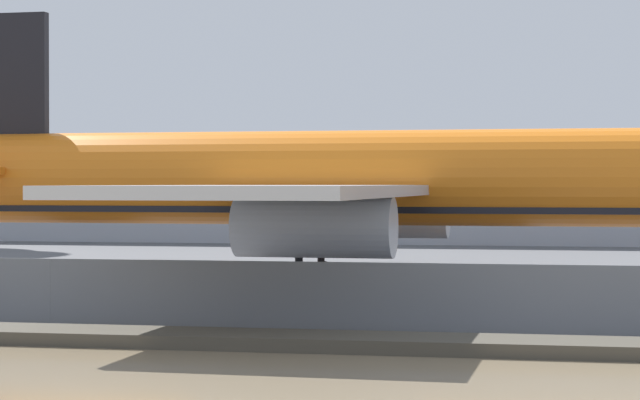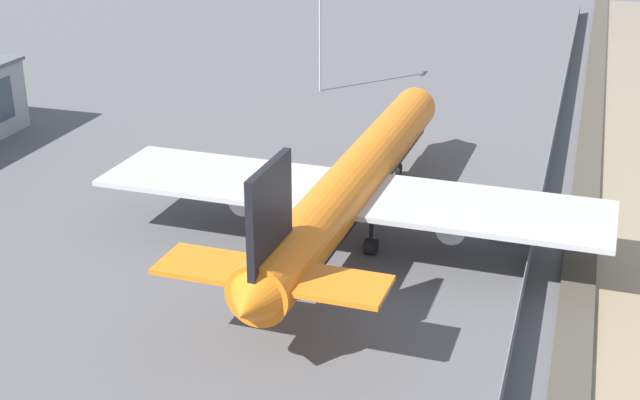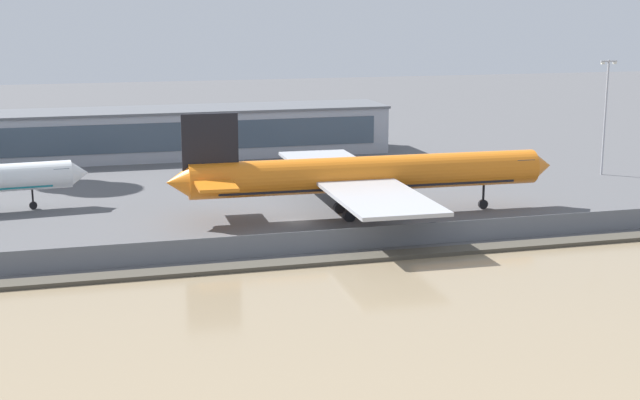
% 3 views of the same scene
% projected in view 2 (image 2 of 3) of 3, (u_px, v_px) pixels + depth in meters
% --- Properties ---
extents(ground_plane, '(500.00, 500.00, 0.00)m').
position_uv_depth(ground_plane, '(338.00, 285.00, 79.53)').
color(ground_plane, '#565659').
extents(shoreline_seawall, '(320.00, 3.00, 0.50)m').
position_uv_depth(shoreline_seawall, '(575.00, 317.00, 73.87)').
color(shoreline_seawall, '#474238').
rests_on(shoreline_seawall, ground).
extents(perimeter_fence, '(280.00, 0.10, 2.78)m').
position_uv_depth(perimeter_fence, '(521.00, 297.00, 74.66)').
color(perimeter_fence, slate).
rests_on(perimeter_fence, ground).
extents(cargo_jet_orange, '(57.45, 49.57, 15.52)m').
position_uv_depth(cargo_jet_orange, '(353.00, 183.00, 86.45)').
color(cargo_jet_orange, orange).
rests_on(cargo_jet_orange, ground).
extents(baggage_tug, '(2.08, 3.41, 1.80)m').
position_uv_depth(baggage_tug, '(504.00, 228.00, 89.22)').
color(baggage_tug, '#19519E').
rests_on(baggage_tug, ground).
extents(apron_light_mast_apron_west, '(3.20, 0.40, 20.47)m').
position_uv_depth(apron_light_mast_apron_west, '(320.00, 17.00, 135.21)').
color(apron_light_mast_apron_west, '#A8A8AD').
rests_on(apron_light_mast_apron_west, ground).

